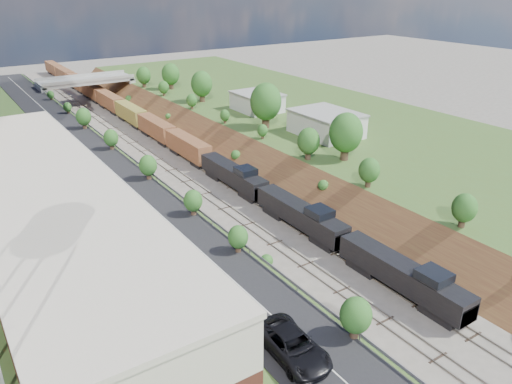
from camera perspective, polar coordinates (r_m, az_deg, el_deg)
name	(u,v)px	position (r m, az deg, el deg)	size (l,w,h in m)	color
platform_right	(334,130)	(105.64, 8.95, 7.06)	(44.00, 180.00, 5.00)	#445C26
embankment_left	(133,186)	(84.78, -13.92, 0.71)	(7.07, 180.00, 7.07)	olive
embankment_right	(245,161)	(93.63, -1.26, 3.59)	(7.07, 180.00, 7.07)	olive
rail_left_track	(179,175)	(87.58, -8.80, 1.95)	(1.58, 180.00, 0.18)	gray
rail_right_track	(205,169)	(89.69, -5.80, 2.63)	(1.58, 180.00, 0.18)	gray
road	(102,162)	(81.79, -17.21, 3.30)	(8.00, 180.00, 0.10)	black
guardrail	(127,155)	(82.57, -14.50, 4.16)	(0.10, 171.00, 0.70)	#99999E
commercial_building	(47,212)	(58.02, -22.78, -2.11)	(14.30, 62.30, 7.00)	brown
overpass	(86,86)	(143.75, -18.81, 11.43)	(24.50, 8.30, 7.40)	gray
white_building_near	(326,124)	(92.57, 8.01, 7.69)	(9.00, 12.00, 4.00)	silver
white_building_far	(257,102)	(109.25, 0.13, 10.21)	(8.00, 10.00, 3.60)	silver
tree_right_large	(346,133)	(79.21, 10.24, 6.65)	(5.25, 5.25, 7.61)	#473323
tree_left_crest	(266,253)	(48.83, 1.18, -6.94)	(2.45, 2.45, 3.55)	#473323
freight_train	(131,113)	(120.90, -14.06, 8.70)	(2.79, 172.56, 4.55)	black
suv	(292,345)	(39.49, 4.18, -17.08)	(3.31, 7.17, 1.99)	black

